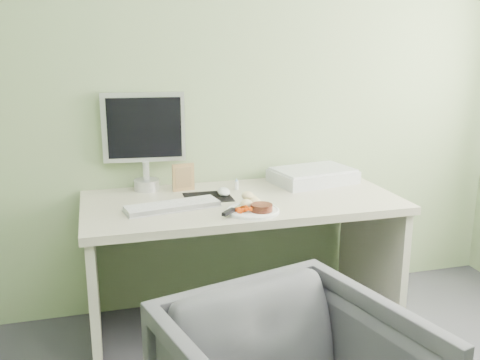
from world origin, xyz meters
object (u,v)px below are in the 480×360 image
object	(u,v)px
desk	(242,232)
scanner	(313,176)
monitor	(144,136)
plate	(253,211)

from	to	relation	value
desk	scanner	distance (m)	0.57
scanner	monitor	world-z (taller)	monitor
desk	monitor	world-z (taller)	monitor
monitor	plate	bearing A→B (deg)	-45.53
plate	scanner	xyz separation A→B (m)	(0.49, 0.44, 0.03)
monitor	scanner	bearing A→B (deg)	-0.86
plate	monitor	xyz separation A→B (m)	(-0.44, 0.55, 0.29)
desk	scanner	bearing A→B (deg)	23.43
desk	plate	xyz separation A→B (m)	(-0.01, -0.23, 0.19)
desk	plate	bearing A→B (deg)	-92.79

